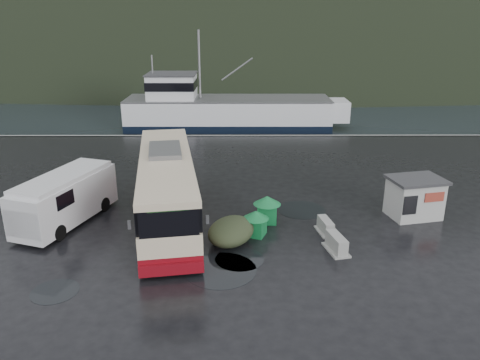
{
  "coord_description": "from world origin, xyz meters",
  "views": [
    {
      "loc": [
        1.78,
        -23.0,
        10.84
      ],
      "look_at": [
        1.88,
        2.7,
        1.7
      ],
      "focal_mm": 35.0,
      "sensor_mm": 36.0,
      "label": 1
    }
  ],
  "objects_px": {
    "jersey_barrier_a": "(325,232)",
    "fishing_trawler": "(228,116)",
    "coach_bus": "(169,217)",
    "ticket_kiosk": "(412,216)",
    "white_van": "(69,222)",
    "waste_bin_left": "(256,235)",
    "dome_tent": "(231,242)",
    "waste_bin_right": "(267,222)",
    "jersey_barrier_b": "(336,251)"
  },
  "relations": [
    {
      "from": "coach_bus",
      "to": "jersey_barrier_b",
      "type": "distance_m",
      "value": 9.58
    },
    {
      "from": "jersey_barrier_b",
      "to": "fishing_trawler",
      "type": "bearing_deg",
      "value": 100.38
    },
    {
      "from": "fishing_trawler",
      "to": "jersey_barrier_a",
      "type": "bearing_deg",
      "value": -79.06
    },
    {
      "from": "waste_bin_left",
      "to": "dome_tent",
      "type": "relative_size",
      "value": 0.45
    },
    {
      "from": "coach_bus",
      "to": "fishing_trawler",
      "type": "bearing_deg",
      "value": 75.06
    },
    {
      "from": "fishing_trawler",
      "to": "white_van",
      "type": "bearing_deg",
      "value": -105.87
    },
    {
      "from": "coach_bus",
      "to": "dome_tent",
      "type": "height_order",
      "value": "coach_bus"
    },
    {
      "from": "coach_bus",
      "to": "dome_tent",
      "type": "distance_m",
      "value": 4.72
    },
    {
      "from": "coach_bus",
      "to": "waste_bin_right",
      "type": "distance_m",
      "value": 5.56
    },
    {
      "from": "dome_tent",
      "to": "ticket_kiosk",
      "type": "relative_size",
      "value": 1.05
    },
    {
      "from": "coach_bus",
      "to": "jersey_barrier_b",
      "type": "relative_size",
      "value": 8.05
    },
    {
      "from": "white_van",
      "to": "waste_bin_left",
      "type": "distance_m",
      "value": 10.41
    },
    {
      "from": "waste_bin_left",
      "to": "jersey_barrier_b",
      "type": "distance_m",
      "value": 4.23
    },
    {
      "from": "white_van",
      "to": "jersey_barrier_a",
      "type": "height_order",
      "value": "white_van"
    },
    {
      "from": "coach_bus",
      "to": "jersey_barrier_a",
      "type": "bearing_deg",
      "value": -22.53
    },
    {
      "from": "waste_bin_left",
      "to": "jersey_barrier_b",
      "type": "height_order",
      "value": "waste_bin_left"
    },
    {
      "from": "coach_bus",
      "to": "waste_bin_left",
      "type": "distance_m",
      "value": 5.36
    },
    {
      "from": "ticket_kiosk",
      "to": "jersey_barrier_a",
      "type": "xyz_separation_m",
      "value": [
        -5.32,
        -2.09,
        0.0
      ]
    },
    {
      "from": "coach_bus",
      "to": "dome_tent",
      "type": "bearing_deg",
      "value": -49.86
    },
    {
      "from": "dome_tent",
      "to": "jersey_barrier_b",
      "type": "height_order",
      "value": "dome_tent"
    },
    {
      "from": "coach_bus",
      "to": "fishing_trawler",
      "type": "relative_size",
      "value": 0.5
    },
    {
      "from": "coach_bus",
      "to": "jersey_barrier_b",
      "type": "xyz_separation_m",
      "value": [
        8.68,
        -4.06,
        0.0
      ]
    },
    {
      "from": "waste_bin_left",
      "to": "waste_bin_right",
      "type": "bearing_deg",
      "value": 67.79
    },
    {
      "from": "waste_bin_right",
      "to": "fishing_trawler",
      "type": "relative_size",
      "value": 0.06
    },
    {
      "from": "ticket_kiosk",
      "to": "jersey_barrier_a",
      "type": "distance_m",
      "value": 5.72
    },
    {
      "from": "waste_bin_right",
      "to": "jersey_barrier_a",
      "type": "height_order",
      "value": "waste_bin_right"
    },
    {
      "from": "waste_bin_left",
      "to": "waste_bin_right",
      "type": "height_order",
      "value": "waste_bin_right"
    },
    {
      "from": "dome_tent",
      "to": "fishing_trawler",
      "type": "relative_size",
      "value": 0.11
    },
    {
      "from": "waste_bin_right",
      "to": "dome_tent",
      "type": "xyz_separation_m",
      "value": [
        -1.94,
        -2.44,
        0.0
      ]
    },
    {
      "from": "jersey_barrier_b",
      "to": "ticket_kiosk",
      "type": "bearing_deg",
      "value": 38.74
    },
    {
      "from": "white_van",
      "to": "jersey_barrier_a",
      "type": "relative_size",
      "value": 4.45
    },
    {
      "from": "fishing_trawler",
      "to": "dome_tent",
      "type": "bearing_deg",
      "value": -88.39
    },
    {
      "from": "jersey_barrier_a",
      "to": "fishing_trawler",
      "type": "xyz_separation_m",
      "value": [
        -5.71,
        30.03,
        0.0
      ]
    },
    {
      "from": "white_van",
      "to": "waste_bin_left",
      "type": "height_order",
      "value": "white_van"
    },
    {
      "from": "waste_bin_right",
      "to": "jersey_barrier_b",
      "type": "bearing_deg",
      "value": -47.28
    },
    {
      "from": "dome_tent",
      "to": "jersey_barrier_b",
      "type": "bearing_deg",
      "value": -10.9
    },
    {
      "from": "ticket_kiosk",
      "to": "jersey_barrier_b",
      "type": "distance_m",
      "value": 6.61
    },
    {
      "from": "dome_tent",
      "to": "ticket_kiosk",
      "type": "xyz_separation_m",
      "value": [
        10.25,
        3.15,
        0.0
      ]
    },
    {
      "from": "ticket_kiosk",
      "to": "coach_bus",
      "type": "bearing_deg",
      "value": 167.99
    },
    {
      "from": "waste_bin_right",
      "to": "ticket_kiosk",
      "type": "height_order",
      "value": "ticket_kiosk"
    },
    {
      "from": "waste_bin_left",
      "to": "ticket_kiosk",
      "type": "distance_m",
      "value": 9.29
    },
    {
      "from": "waste_bin_left",
      "to": "jersey_barrier_a",
      "type": "relative_size",
      "value": 0.91
    },
    {
      "from": "coach_bus",
      "to": "white_van",
      "type": "bearing_deg",
      "value": 177.68
    },
    {
      "from": "ticket_kiosk",
      "to": "fishing_trawler",
      "type": "bearing_deg",
      "value": 99.21
    },
    {
      "from": "coach_bus",
      "to": "waste_bin_left",
      "type": "relative_size",
      "value": 9.85
    },
    {
      "from": "ticket_kiosk",
      "to": "jersey_barrier_b",
      "type": "xyz_separation_m",
      "value": [
        -5.15,
        -4.13,
        0.0
      ]
    },
    {
      "from": "dome_tent",
      "to": "fishing_trawler",
      "type": "distance_m",
      "value": 31.1
    },
    {
      "from": "waste_bin_left",
      "to": "waste_bin_right",
      "type": "relative_size",
      "value": 0.9
    },
    {
      "from": "waste_bin_left",
      "to": "fishing_trawler",
      "type": "height_order",
      "value": "fishing_trawler"
    },
    {
      "from": "jersey_barrier_a",
      "to": "jersey_barrier_b",
      "type": "bearing_deg",
      "value": -85.36
    }
  ]
}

